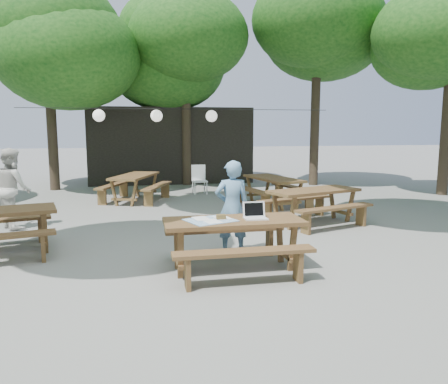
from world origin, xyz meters
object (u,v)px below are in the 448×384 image
main_picnic_table (234,244)px  plastic_chair (200,186)px  woman (232,208)px  second_person (13,188)px

main_picnic_table → plastic_chair: size_ratio=2.22×
woman → second_person: size_ratio=0.93×
woman → main_picnic_table: bearing=82.1°
second_person → woman: bearing=-156.7°
plastic_chair → main_picnic_table: bearing=-97.0°
main_picnic_table → woman: (0.16, 0.82, 0.38)m
woman → second_person: (-4.02, 2.74, 0.06)m
plastic_chair → woman: bearing=-96.1°
main_picnic_table → plastic_chair: plastic_chair is taller
second_person → plastic_chair: second_person is taller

